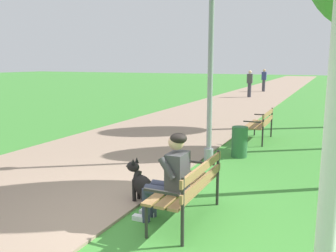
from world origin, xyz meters
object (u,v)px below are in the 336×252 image
park_bench_mid (261,122)px  lamp_post_near (210,70)px  litter_bin (240,142)px  pedestrian_further_distant (264,80)px  person_seated_on_near_bench (170,175)px  pedestrian_distant (250,84)px  park_bench_near (190,185)px  dog_black (146,188)px

park_bench_mid → lamp_post_near: 3.06m
litter_bin → pedestrian_further_distant: pedestrian_further_distant is taller
park_bench_mid → person_seated_on_near_bench: person_seated_on_near_bench is taller
pedestrian_distant → litter_bin: bearing=-78.6°
park_bench_near → litter_bin: bearing=93.2°
park_bench_mid → lamp_post_near: lamp_post_near is taller
dog_black → lamp_post_near: bearing=87.7°
park_bench_mid → dog_black: park_bench_mid is taller
park_bench_mid → pedestrian_further_distant: pedestrian_further_distant is taller
person_seated_on_near_bench → pedestrian_distant: pedestrian_distant is taller
park_bench_near → person_seated_on_near_bench: (-0.21, -0.19, 0.17)m
park_bench_mid → pedestrian_distant: size_ratio=0.91×
lamp_post_near → park_bench_mid: bearing=76.8°
litter_bin → lamp_post_near: bearing=-125.6°
lamp_post_near → litter_bin: bearing=54.4°
park_bench_near → pedestrian_further_distant: pedestrian_further_distant is taller
park_bench_near → dog_black: size_ratio=1.80×
person_seated_on_near_bench → dog_black: 0.85m
dog_black → litter_bin: size_ratio=1.19×
park_bench_mid → litter_bin: 1.93m
pedestrian_further_distant → park_bench_near: bearing=-82.3°
person_seated_on_near_bench → dog_black: (-0.60, 0.43, -0.42)m
park_bench_near → park_bench_mid: same height
park_bench_mid → person_seated_on_near_bench: (-0.12, -5.73, 0.17)m
lamp_post_near → litter_bin: lamp_post_near is taller
pedestrian_further_distant → litter_bin: bearing=-81.4°
person_seated_on_near_bench → pedestrian_further_distant: 22.61m
park_bench_near → pedestrian_distant: 17.79m
park_bench_near → pedestrian_further_distant: 22.45m
lamp_post_near → park_bench_near: bearing=-76.5°
park_bench_mid → litter_bin: (-0.11, -1.92, -0.16)m
park_bench_near → dog_black: bearing=163.3°
pedestrian_distant → person_seated_on_near_bench: bearing=-81.0°
person_seated_on_near_bench → park_bench_mid: bearing=88.8°
dog_black → litter_bin: (0.61, 3.37, 0.09)m
dog_black → pedestrian_distant: bearing=97.2°
litter_bin → pedestrian_distant: (-2.81, 13.92, 0.49)m
pedestrian_distant → pedestrian_further_distant: size_ratio=1.00×
pedestrian_distant → lamp_post_near: bearing=-81.0°
park_bench_mid → pedestrian_distant: 12.35m
park_bench_near → pedestrian_distant: (-3.01, 17.53, 0.33)m
pedestrian_further_distant → pedestrian_distant: bearing=-90.0°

